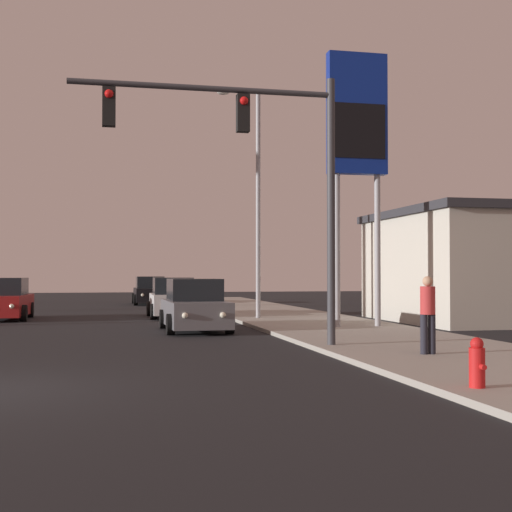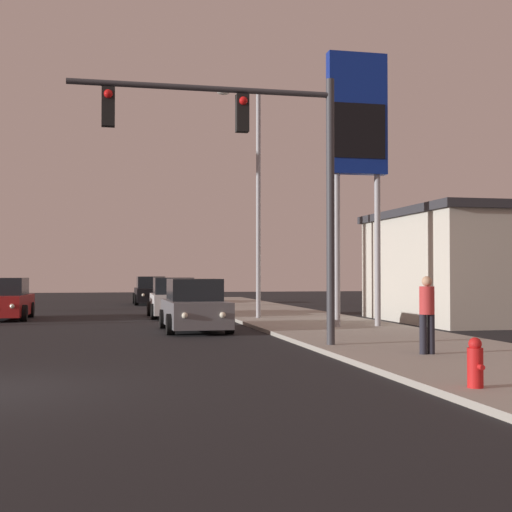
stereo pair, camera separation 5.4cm
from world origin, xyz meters
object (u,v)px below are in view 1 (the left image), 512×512
at_px(car_grey, 195,307).
at_px(traffic_light_mast, 261,155).
at_px(street_lamp, 255,190).
at_px(car_black, 150,292).
at_px(car_red, 4,301).
at_px(pedestrian_on_sidewalk, 428,311).
at_px(car_white, 173,299).
at_px(fire_hydrant, 477,363).
at_px(gas_station_sign, 357,129).

xyz_separation_m(car_grey, traffic_light_mast, (0.78, -6.27, 3.91)).
bearing_deg(street_lamp, car_black, 100.69).
bearing_deg(car_red, pedestrian_on_sidewalk, 126.16).
xyz_separation_m(car_red, street_lamp, (9.70, -2.91, 4.36)).
xyz_separation_m(car_white, fire_hydrant, (2.64, -20.38, -0.27)).
distance_m(car_grey, pedestrian_on_sidewalk, 9.50).
height_order(car_red, street_lamp, street_lamp).
relative_size(car_white, traffic_light_mast, 0.67).
distance_m(street_lamp, pedestrian_on_sidewalk, 13.70).
bearing_deg(pedestrian_on_sidewalk, gas_station_sign, 80.42).
bearing_deg(car_black, car_red, 63.17).
bearing_deg(car_grey, gas_station_sign, 171.54).
bearing_deg(gas_station_sign, pedestrian_on_sidewalk, -99.58).
bearing_deg(street_lamp, car_grey, -123.61).
bearing_deg(gas_station_sign, car_white, 122.95).
height_order(car_red, traffic_light_mast, traffic_light_mast).
relative_size(car_black, gas_station_sign, 0.48).
relative_size(car_grey, traffic_light_mast, 0.66).
bearing_deg(car_black, street_lamp, 100.70).
bearing_deg(gas_station_sign, street_lamp, 114.77).
relative_size(car_red, fire_hydrant, 5.72).
relative_size(car_grey, car_black, 1.00).
xyz_separation_m(gas_station_sign, fire_hydrant, (-2.63, -12.26, -6.13)).
relative_size(car_black, pedestrian_on_sidewalk, 2.58).
distance_m(car_black, traffic_light_mast, 27.03).
relative_size(car_red, pedestrian_on_sidewalk, 2.60).
bearing_deg(pedestrian_on_sidewalk, car_grey, 114.45).
relative_size(car_red, car_white, 1.00).
bearing_deg(traffic_light_mast, pedestrian_on_sidewalk, -37.07).
distance_m(gas_station_sign, pedestrian_on_sidewalk, 9.79).
bearing_deg(fire_hydrant, gas_station_sign, 77.92).
bearing_deg(car_black, gas_station_sign, 104.29).
bearing_deg(gas_station_sign, car_grey, 172.23).
height_order(car_white, fire_hydrant, car_white).
distance_m(car_grey, traffic_light_mast, 7.43).
distance_m(traffic_light_mast, gas_station_sign, 7.40).
bearing_deg(traffic_light_mast, car_red, 119.14).
bearing_deg(fire_hydrant, street_lamp, 89.11).
distance_m(car_black, street_lamp, 16.93).
xyz_separation_m(car_white, car_black, (-0.13, 13.06, 0.00)).
xyz_separation_m(car_grey, street_lamp, (2.91, 4.39, 4.36)).
relative_size(traffic_light_mast, street_lamp, 0.72).
height_order(car_black, fire_hydrant, car_black).
bearing_deg(fire_hydrant, car_black, 94.73).
bearing_deg(car_red, street_lamp, 165.54).
relative_size(car_white, fire_hydrant, 5.69).
distance_m(car_black, fire_hydrant, 33.56).
relative_size(traffic_light_mast, pedestrian_on_sidewalk, 3.89).
relative_size(street_lamp, fire_hydrant, 11.84).
height_order(car_grey, car_white, same).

